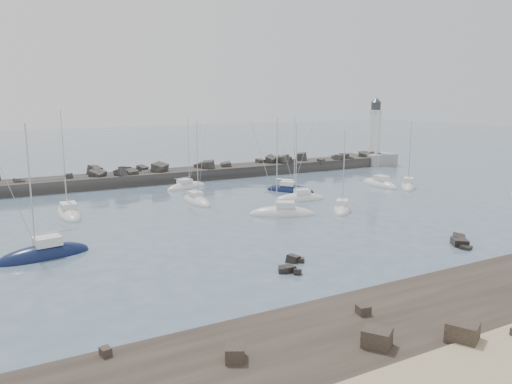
# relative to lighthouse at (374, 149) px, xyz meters

# --- Properties ---
(ground) EXTENTS (400.00, 400.00, 0.00)m
(ground) POSITION_rel_lighthouse_xyz_m (-47.00, -38.00, -3.09)
(ground) COLOR #495E73
(ground) RESTS_ON ground
(rock_shelf) EXTENTS (140.00, 12.20, 1.95)m
(rock_shelf) POSITION_rel_lighthouse_xyz_m (-47.15, -60.01, -3.07)
(rock_shelf) COLOR black
(rock_shelf) RESTS_ON ground
(rock_cluster_near) EXTENTS (3.83, 3.95, 1.18)m
(rock_cluster_near) POSITION_rel_lighthouse_xyz_m (-50.93, -46.73, -3.00)
(rock_cluster_near) COLOR black
(rock_cluster_near) RESTS_ON ground
(rock_cluster_far) EXTENTS (3.18, 3.81, 1.39)m
(rock_cluster_far) POSITION_rel_lighthouse_xyz_m (-33.01, -49.01, -2.97)
(rock_cluster_far) COLOR black
(rock_cluster_far) RESTS_ON ground
(breakwater) EXTENTS (115.00, 6.80, 4.93)m
(breakwater) POSITION_rel_lighthouse_xyz_m (-53.72, -0.00, -2.77)
(breakwater) COLOR #292724
(breakwater) RESTS_ON ground
(lighthouse) EXTENTS (7.00, 7.00, 14.60)m
(lighthouse) POSITION_rel_lighthouse_xyz_m (0.00, 0.00, 0.00)
(lighthouse) COLOR gray
(lighthouse) RESTS_ON ground
(sailboat_2) EXTENTS (8.33, 3.82, 12.95)m
(sailboat_2) POSITION_rel_lighthouse_xyz_m (-68.72, -33.98, -2.93)
(sailboat_2) COLOR #0E183B
(sailboat_2) RESTS_ON ground
(sailboat_3) EXTENTS (2.68, 8.60, 13.55)m
(sailboat_3) POSITION_rel_lighthouse_xyz_m (-64.28, -18.06, -2.96)
(sailboat_3) COLOR silver
(sailboat_3) RESTS_ON ground
(sailboat_4) EXTENTS (7.76, 4.50, 11.75)m
(sailboat_4) POSITION_rel_lighthouse_xyz_m (-45.22, -7.76, -2.96)
(sailboat_4) COLOR silver
(sailboat_4) RESTS_ON ground
(sailboat_5) EXTENTS (8.11, 5.98, 12.62)m
(sailboat_5) POSITION_rel_lighthouse_xyz_m (-41.69, -30.38, -2.95)
(sailboat_5) COLOR silver
(sailboat_5) RESTS_ON ground
(sailboat_6) EXTENTS (2.59, 7.50, 11.77)m
(sailboat_6) POSITION_rel_lighthouse_xyz_m (-48.01, -18.69, -2.96)
(sailboat_6) COLOR silver
(sailboat_6) RESTS_ON ground
(sailboat_7) EXTENTS (6.06, 6.50, 10.85)m
(sailboat_7) POSITION_rel_lighthouse_xyz_m (-33.74, -31.92, -2.96)
(sailboat_7) COLOR silver
(sailboat_7) RESTS_ON ground
(sailboat_8) EXTENTS (6.31, 7.47, 11.98)m
(sailboat_8) POSITION_rel_lighthouse_xyz_m (-32.54, -17.95, -2.96)
(sailboat_8) COLOR #0E183B
(sailboat_8) RESTS_ON ground
(sailboat_9) EXTENTS (7.53, 3.94, 11.50)m
(sailboat_9) POSITION_rel_lighthouse_xyz_m (-34.88, -24.06, -2.96)
(sailboat_9) COLOR silver
(sailboat_9) RESTS_ON ground
(sailboat_10) EXTENTS (2.97, 8.13, 12.77)m
(sailboat_10) POSITION_rel_lighthouse_xyz_m (-17.26, -20.64, -2.95)
(sailboat_10) COLOR silver
(sailboat_10) RESTS_ON ground
(sailboat_12) EXTENTS (6.32, 6.41, 11.18)m
(sailboat_12) POSITION_rel_lighthouse_xyz_m (-14.75, -24.38, -2.94)
(sailboat_12) COLOR silver
(sailboat_12) RESTS_ON ground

